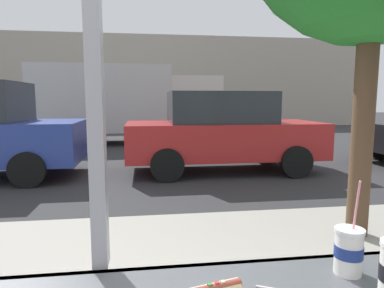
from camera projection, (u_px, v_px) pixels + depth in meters
The scene contains 7 objects.
ground_plane at pixel (139, 158), 9.06m from camera, with size 60.00×60.00×0.00m, color #2D2D30.
sidewalk_strip at pixel (128, 282), 2.77m from camera, with size 16.00×2.80×0.14m, color #9E998E.
window_wall at pixel (92, 2), 1.05m from camera, with size 3.10×0.20×2.90m.
building_facade_far at pixel (141, 82), 19.60m from camera, with size 28.00×1.20×5.14m, color #A89E8E.
soda_cup_left at pixel (349, 250), 1.08m from camera, with size 0.09×0.09×0.31m.
parked_car_red at pixel (222, 131), 7.35m from camera, with size 4.13×1.89×1.71m.
box_truck at pixel (127, 101), 12.12m from camera, with size 6.36×2.44×2.70m.
Camera 1 is at (0.15, -1.05, 1.54)m, focal length 31.95 mm.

